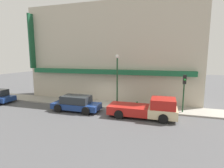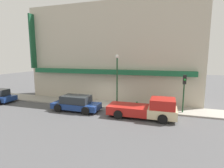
# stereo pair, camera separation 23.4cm
# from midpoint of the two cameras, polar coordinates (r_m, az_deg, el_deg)

# --- Properties ---
(ground_plane) EXTENTS (80.00, 80.00, 0.00)m
(ground_plane) POSITION_cam_midpoint_polar(r_m,az_deg,el_deg) (17.58, -4.09, -7.87)
(ground_plane) COLOR #4C4C4F
(sidewalk) EXTENTS (36.00, 2.57, 0.14)m
(sidewalk) POSITION_cam_midpoint_polar(r_m,az_deg,el_deg) (18.71, -2.63, -6.61)
(sidewalk) COLOR #9E998E
(sidewalk) RESTS_ON ground
(building) EXTENTS (19.80, 3.80, 10.92)m
(building) POSITION_cam_midpoint_polar(r_m,az_deg,el_deg) (20.67, -0.08, 9.93)
(building) COLOR #BCB29E
(building) RESTS_ON ground
(pickup_truck) EXTENTS (5.65, 2.24, 1.73)m
(pickup_truck) POSITION_cam_midpoint_polar(r_m,az_deg,el_deg) (14.97, 11.63, -7.95)
(pickup_truck) COLOR beige
(pickup_truck) RESTS_ON ground
(parked_car) EXTENTS (4.54, 2.01, 1.45)m
(parked_car) POSITION_cam_midpoint_polar(r_m,az_deg,el_deg) (16.92, -11.22, -6.18)
(parked_car) COLOR navy
(parked_car) RESTS_ON ground
(fire_hydrant) EXTENTS (0.20, 0.20, 0.65)m
(fire_hydrant) POSITION_cam_midpoint_polar(r_m,az_deg,el_deg) (17.21, 8.53, -6.72)
(fire_hydrant) COLOR #196633
(fire_hydrant) RESTS_ON sidewalk
(street_lamp) EXTENTS (0.36, 0.36, 5.16)m
(street_lamp) POSITION_cam_midpoint_polar(r_m,az_deg,el_deg) (16.71, 2.07, 3.14)
(street_lamp) COLOR #1E4728
(street_lamp) RESTS_ON sidewalk
(traffic_light) EXTENTS (0.28, 0.42, 3.38)m
(traffic_light) POSITION_cam_midpoint_polar(r_m,az_deg,el_deg) (16.52, 22.86, -0.83)
(traffic_light) COLOR #1E4728
(traffic_light) RESTS_ON sidewalk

